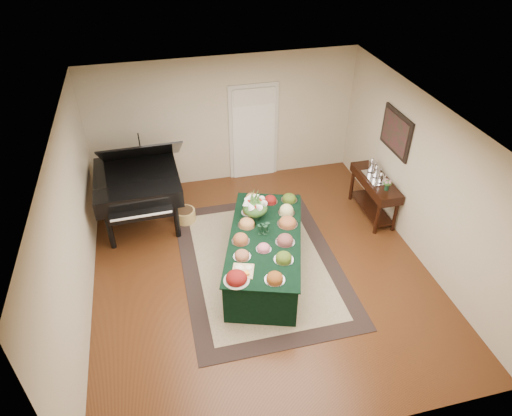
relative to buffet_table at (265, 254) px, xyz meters
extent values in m
plane|color=black|center=(-0.06, 0.09, -0.38)|extent=(6.00, 6.00, 0.00)
cube|color=black|center=(-0.03, 0.22, -0.38)|extent=(2.63, 3.69, 0.01)
cube|color=#C4B793|center=(-0.03, 0.22, -0.37)|extent=(2.11, 3.16, 0.01)
cube|color=beige|center=(0.54, 3.07, 0.67)|extent=(1.05, 0.04, 2.10)
cube|color=white|center=(0.54, 3.05, 0.62)|extent=(0.90, 0.06, 2.00)
cube|color=black|center=(0.00, 0.00, -0.01)|extent=(1.75, 2.56, 0.74)
cube|color=black|center=(0.00, 0.00, 0.37)|extent=(1.83, 2.64, 0.02)
cylinder|color=silver|center=(-0.12, -0.98, 0.38)|extent=(0.30, 0.30, 0.01)
ellipsoid|color=brown|center=(-0.12, -0.98, 0.43)|extent=(0.24, 0.24, 0.08)
cylinder|color=#ACB6AC|center=(-0.65, -0.87, 0.38)|extent=(0.38, 0.38, 0.01)
ellipsoid|color=maroon|center=(-0.65, -0.87, 0.44)|extent=(0.31, 0.31, 0.10)
cylinder|color=silver|center=(-0.46, -0.39, 0.38)|extent=(0.27, 0.27, 0.01)
ellipsoid|color=#A76543|center=(-0.46, -0.39, 0.42)|extent=(0.22, 0.22, 0.07)
cylinder|color=#ACB6AC|center=(-0.12, 0.68, 0.38)|extent=(0.25, 0.25, 0.01)
ellipsoid|color=brown|center=(-0.12, 0.68, 0.45)|extent=(0.20, 0.20, 0.13)
cylinder|color=silver|center=(0.51, 0.51, 0.38)|extent=(0.29, 0.29, 0.01)
ellipsoid|color=#ECE793|center=(0.51, 0.51, 0.45)|extent=(0.24, 0.24, 0.12)
cylinder|color=silver|center=(0.67, 0.87, 0.38)|extent=(0.29, 0.29, 0.01)
ellipsoid|color=#486319|center=(0.67, 0.87, 0.43)|extent=(0.24, 0.24, 0.08)
cylinder|color=silver|center=(-0.22, 0.34, 0.38)|extent=(0.30, 0.30, 0.01)
ellipsoid|color=#CF8D4A|center=(-0.22, 0.34, 0.43)|extent=(0.25, 0.25, 0.09)
cylinder|color=silver|center=(-0.11, -0.31, 0.38)|extent=(0.24, 0.24, 0.01)
ellipsoid|color=#E37185|center=(-0.11, -0.31, 0.42)|extent=(0.20, 0.20, 0.07)
cylinder|color=silver|center=(-0.41, -0.03, 0.38)|extent=(0.29, 0.29, 0.01)
ellipsoid|color=#AA5C31|center=(-0.41, -0.03, 0.44)|extent=(0.24, 0.24, 0.10)
cylinder|color=silver|center=(0.26, -0.22, 0.38)|extent=(0.31, 0.31, 0.01)
ellipsoid|color=brown|center=(0.26, -0.22, 0.43)|extent=(0.25, 0.25, 0.09)
cylinder|color=silver|center=(0.13, -0.61, 0.38)|extent=(0.30, 0.30, 0.01)
ellipsoid|color=#486319|center=(0.13, -0.61, 0.43)|extent=(0.24, 0.24, 0.09)
cylinder|color=silver|center=(0.43, 0.21, 0.38)|extent=(0.35, 0.35, 0.01)
ellipsoid|color=#AA5C31|center=(0.43, 0.21, 0.43)|extent=(0.28, 0.28, 0.09)
cylinder|color=silver|center=(0.03, 1.04, 0.38)|extent=(0.28, 0.28, 0.01)
ellipsoid|color=#CF8D4A|center=(0.03, 1.04, 0.43)|extent=(0.23, 0.23, 0.08)
cylinder|color=silver|center=(0.32, 0.90, 0.38)|extent=(0.27, 0.27, 0.01)
ellipsoid|color=maroon|center=(0.32, 0.90, 0.43)|extent=(0.22, 0.22, 0.09)
cube|color=tan|center=(-0.52, -0.71, 0.39)|extent=(0.39, 0.39, 0.02)
ellipsoid|color=#EAE3C5|center=(-0.56, -0.65, 0.43)|extent=(0.14, 0.14, 0.08)
ellipsoid|color=#EAE3C5|center=(-0.42, -0.67, 0.43)|extent=(0.12, 0.12, 0.07)
cube|color=#FEA328|center=(-0.50, -0.80, 0.42)|extent=(0.09, 0.07, 0.05)
cylinder|color=#13301E|center=(-0.04, 0.52, 0.46)|extent=(0.16, 0.16, 0.16)
ellipsoid|color=#325E25|center=(-0.04, 0.52, 0.57)|extent=(0.41, 0.41, 0.27)
cylinder|color=black|center=(-2.49, 1.24, -0.01)|extent=(0.10, 0.10, 0.74)
cylinder|color=black|center=(-1.32, 1.27, -0.01)|extent=(0.10, 0.10, 0.74)
cylinder|color=black|center=(-1.95, 2.58, -0.01)|extent=(0.10, 0.10, 0.74)
cube|color=black|center=(-1.92, 1.89, 0.52)|extent=(1.54, 1.64, 0.32)
cube|color=black|center=(-1.90, 0.99, 0.41)|extent=(1.07, 0.25, 0.10)
cube|color=black|center=(-1.78, 2.05, 1.03)|extent=(1.46, 1.20, 0.82)
cylinder|color=#AC8845|center=(-1.14, 1.71, -0.26)|extent=(0.39, 0.39, 0.25)
cylinder|color=black|center=(2.26, 0.50, -0.06)|extent=(0.07, 0.07, 0.64)
cylinder|color=black|center=(2.62, 0.50, -0.06)|extent=(0.07, 0.07, 0.64)
cylinder|color=black|center=(2.26, 1.65, -0.06)|extent=(0.07, 0.07, 0.64)
cylinder|color=black|center=(2.62, 1.65, -0.06)|extent=(0.07, 0.07, 0.64)
cube|color=black|center=(2.44, 1.07, 0.35)|extent=(0.45, 1.36, 0.18)
cube|color=black|center=(2.44, 1.07, -0.23)|extent=(0.38, 1.20, 0.03)
cube|color=silver|center=(2.44, 1.11, 0.45)|extent=(0.34, 0.58, 0.02)
cylinder|color=#13301E|center=(2.44, 0.68, 0.50)|extent=(0.08, 0.08, 0.11)
ellipsoid|color=#C57F8F|center=(2.44, 0.68, 0.60)|extent=(0.17, 0.17, 0.11)
cube|color=black|center=(2.66, 1.07, 1.37)|extent=(0.04, 0.95, 0.75)
cube|color=#511524|center=(2.64, 1.07, 1.37)|extent=(0.01, 0.82, 0.62)
camera|label=1|loc=(-1.48, -5.43, 5.01)|focal=32.00mm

